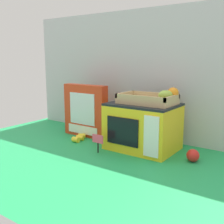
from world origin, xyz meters
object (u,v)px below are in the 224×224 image
loose_toy_banana (79,138)px  toy_microwave (143,126)px  food_groups_crate (151,99)px  loose_toy_apple (193,155)px  cookie_set_box (85,111)px  price_sign (98,141)px

loose_toy_banana → toy_microwave: bearing=12.1°
food_groups_crate → loose_toy_apple: size_ratio=4.72×
toy_microwave → food_groups_crate: bearing=14.9°
toy_microwave → cookie_set_box: 0.43m
cookie_set_box → price_sign: 0.36m
food_groups_crate → loose_toy_apple: 0.36m
loose_toy_apple → cookie_set_box: bearing=176.2°
price_sign → loose_toy_banana: price_sign is taller
food_groups_crate → cookie_set_box: bearing=179.3°
price_sign → loose_toy_banana: bearing=154.3°
price_sign → cookie_set_box: bearing=141.5°
food_groups_crate → loose_toy_apple: bearing=-9.4°
toy_microwave → food_groups_crate: size_ratio=1.23×
toy_microwave → loose_toy_apple: bearing=-6.0°
price_sign → loose_toy_apple: size_ratio=1.58×
loose_toy_banana → loose_toy_apple: (0.70, 0.05, 0.02)m
food_groups_crate → price_sign: 0.37m
toy_microwave → loose_toy_apple: toy_microwave is taller
loose_toy_apple → loose_toy_banana: bearing=-175.6°
toy_microwave → loose_toy_banana: 0.42m
cookie_set_box → price_sign: cookie_set_box is taller
toy_microwave → price_sign: 0.26m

